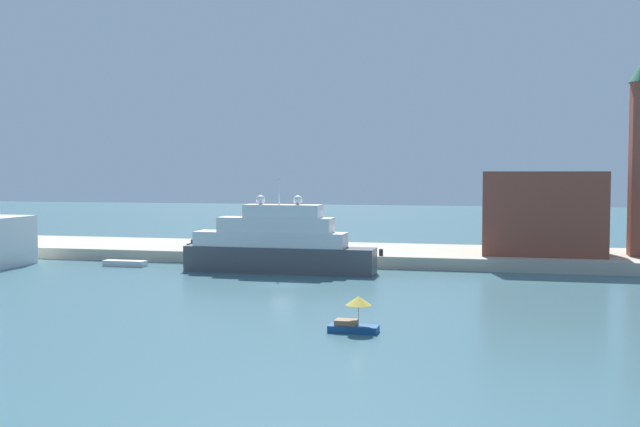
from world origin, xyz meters
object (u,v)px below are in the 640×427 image
(large_yacht, at_px, (277,245))
(work_barge, at_px, (125,263))
(parked_car, at_px, (202,245))
(person_figure, at_px, (233,243))
(mooring_bollard, at_px, (381,252))
(harbor_building, at_px, (543,213))
(small_motorboat, at_px, (355,317))

(large_yacht, height_order, work_barge, large_yacht)
(parked_car, xyz_separation_m, person_figure, (3.96, 1.35, 0.20))
(large_yacht, xyz_separation_m, mooring_bollard, (11.52, 7.23, -1.31))
(large_yacht, bearing_deg, person_figure, 131.32)
(work_barge, xyz_separation_m, harbor_building, (52.06, 13.48, 6.46))
(large_yacht, height_order, small_motorboat, large_yacht)
(person_figure, xyz_separation_m, mooring_bollard, (21.18, -3.76, -0.37))
(parked_car, bearing_deg, small_motorboat, -54.72)
(work_barge, xyz_separation_m, person_figure, (10.97, 9.93, 1.94))
(small_motorboat, relative_size, harbor_building, 0.25)
(person_figure, bearing_deg, mooring_bollard, -10.08)
(harbor_building, bearing_deg, person_figure, -175.07)
(small_motorboat, relative_size, work_barge, 0.67)
(work_barge, bearing_deg, parked_car, 50.76)
(parked_car, bearing_deg, large_yacht, -35.27)
(small_motorboat, relative_size, person_figure, 2.21)
(large_yacht, height_order, mooring_bollard, large_yacht)
(large_yacht, relative_size, small_motorboat, 6.21)
(small_motorboat, distance_m, person_figure, 49.55)
(harbor_building, height_order, person_figure, harbor_building)
(harbor_building, distance_m, mooring_bollard, 21.77)
(harbor_building, distance_m, person_figure, 41.49)
(small_motorboat, bearing_deg, mooring_bollard, 95.95)
(parked_car, bearing_deg, mooring_bollard, -5.47)
(small_motorboat, distance_m, mooring_bollard, 39.08)
(work_barge, xyz_separation_m, mooring_bollard, (32.15, 6.17, 1.57))
(work_barge, relative_size, parked_car, 1.47)
(small_motorboat, xyz_separation_m, parked_car, (-29.20, 41.27, 0.94))
(person_figure, relative_size, mooring_bollard, 2.04)
(large_yacht, bearing_deg, work_barge, 177.07)
(small_motorboat, xyz_separation_m, person_figure, (-25.23, 42.62, 1.15))
(harbor_building, height_order, parked_car, harbor_building)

